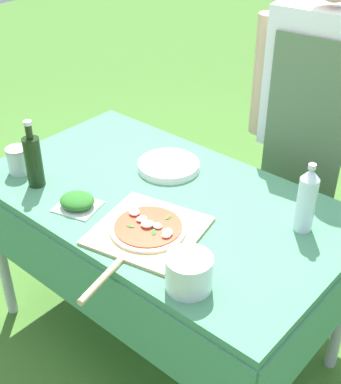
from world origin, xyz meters
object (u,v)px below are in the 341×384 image
(person_cook, at_px, (314,117))
(water_bottle, at_px, (307,199))
(herb_container, at_px, (77,202))
(plate_stack, at_px, (169,166))
(mixing_tub, at_px, (189,272))
(sauce_jar, at_px, (18,162))
(oil_bottle, at_px, (34,160))
(pizza_on_peel, at_px, (147,231))
(prep_table, at_px, (162,215))

(person_cook, height_order, water_bottle, person_cook)
(herb_container, distance_m, plate_stack, 0.46)
(mixing_tub, height_order, sauce_jar, mixing_tub)
(herb_container, xyz_separation_m, mixing_tub, (0.60, -0.06, 0.03))
(herb_container, distance_m, sauce_jar, 0.39)
(oil_bottle, xyz_separation_m, mixing_tub, (0.85, -0.06, -0.06))
(pizza_on_peel, bearing_deg, water_bottle, 31.82)
(person_cook, distance_m, herb_container, 1.10)
(herb_container, height_order, sauce_jar, sauce_jar)
(person_cook, relative_size, plate_stack, 6.12)
(oil_bottle, relative_size, plate_stack, 1.06)
(mixing_tub, bearing_deg, water_bottle, 76.75)
(oil_bottle, height_order, herb_container, oil_bottle)
(person_cook, xyz_separation_m, mixing_tub, (0.15, -1.05, -0.11))
(person_cook, bearing_deg, oil_bottle, 48.33)
(person_cook, distance_m, water_bottle, 0.61)
(person_cook, height_order, pizza_on_peel, person_cook)
(water_bottle, height_order, sauce_jar, water_bottle)
(water_bottle, height_order, mixing_tub, water_bottle)
(prep_table, height_order, pizza_on_peel, pizza_on_peel)
(water_bottle, bearing_deg, oil_bottle, -155.20)
(herb_container, relative_size, mixing_tub, 1.28)
(pizza_on_peel, relative_size, oil_bottle, 2.16)
(person_cook, distance_m, mixing_tub, 1.07)
(prep_table, xyz_separation_m, pizza_on_peel, (0.12, -0.22, 0.11))
(pizza_on_peel, distance_m, sauce_jar, 0.71)
(prep_table, relative_size, sauce_jar, 13.10)
(mixing_tub, bearing_deg, sauce_jar, 175.89)
(water_bottle, bearing_deg, pizza_on_peel, -135.66)
(oil_bottle, height_order, plate_stack, oil_bottle)
(prep_table, xyz_separation_m, water_bottle, (0.53, 0.18, 0.22))
(sauce_jar, bearing_deg, pizza_on_peel, 3.23)
(pizza_on_peel, distance_m, plate_stack, 0.47)
(prep_table, relative_size, mixing_tub, 10.00)
(herb_container, xyz_separation_m, plate_stack, (0.07, 0.45, -0.01))
(oil_bottle, distance_m, water_bottle, 1.07)
(plate_stack, relative_size, sauce_jar, 2.36)
(prep_table, distance_m, herb_container, 0.35)
(oil_bottle, bearing_deg, plate_stack, 54.24)
(prep_table, xyz_separation_m, oil_bottle, (-0.44, -0.27, 0.21))
(prep_table, height_order, herb_container, herb_container)
(plate_stack, bearing_deg, mixing_tub, -43.90)
(plate_stack, bearing_deg, person_cook, 55.22)
(pizza_on_peel, relative_size, plate_stack, 2.30)
(oil_bottle, relative_size, sauce_jar, 2.51)
(plate_stack, distance_m, sauce_jar, 0.64)
(person_cook, bearing_deg, sauce_jar, 43.02)
(oil_bottle, bearing_deg, herb_container, 0.23)
(prep_table, xyz_separation_m, herb_container, (-0.19, -0.27, 0.12))
(prep_table, xyz_separation_m, plate_stack, (-0.12, 0.18, 0.11))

